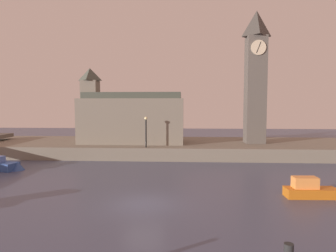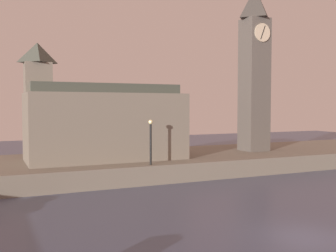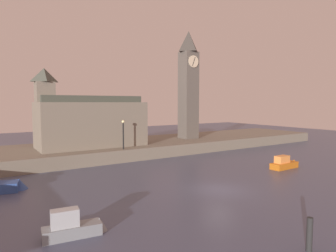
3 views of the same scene
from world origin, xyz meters
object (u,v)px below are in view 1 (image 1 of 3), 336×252
object	(u,v)px
clock_tower	(255,76)
parliament_hall	(129,118)
streetlamp	(146,128)
boat_tour_blue	(4,165)
boat_patrol_orange	(315,190)

from	to	relation	value
clock_tower	parliament_hall	distance (m)	16.81
streetlamp	boat_tour_blue	world-z (taller)	streetlamp
parliament_hall	boat_patrol_orange	bearing A→B (deg)	-46.89
clock_tower	boat_patrol_orange	bearing A→B (deg)	-89.81
clock_tower	streetlamp	bearing A→B (deg)	-160.02
clock_tower	parliament_hall	bearing A→B (deg)	-178.78
boat_patrol_orange	clock_tower	bearing A→B (deg)	90.19
streetlamp	boat_tour_blue	distance (m)	14.68
clock_tower	boat_tour_blue	bearing A→B (deg)	-158.42
boat_tour_blue	streetlamp	bearing A→B (deg)	23.15
parliament_hall	boat_tour_blue	distance (m)	15.12
streetlamp	clock_tower	bearing A→B (deg)	19.98
parliament_hall	boat_patrol_orange	world-z (taller)	parliament_hall
parliament_hall	streetlamp	xyz separation A→B (m)	(2.73, -4.46, -0.98)
streetlamp	parliament_hall	bearing A→B (deg)	121.49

